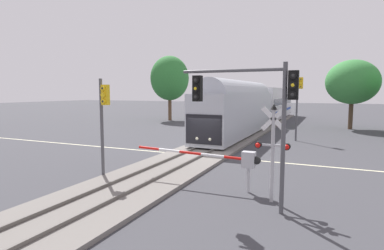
# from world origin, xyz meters

# --- Properties ---
(ground_plane) EXTENTS (220.00, 220.00, 0.00)m
(ground_plane) POSITION_xyz_m (0.00, 0.00, 0.00)
(ground_plane) COLOR #3D3D42
(road_centre_stripe) EXTENTS (44.00, 0.20, 0.01)m
(road_centre_stripe) POSITION_xyz_m (0.00, 0.00, 0.00)
(road_centre_stripe) COLOR beige
(road_centre_stripe) RESTS_ON ground
(railway_track) EXTENTS (4.40, 80.00, 0.32)m
(railway_track) POSITION_xyz_m (0.00, 0.00, 0.10)
(railway_track) COLOR slate
(railway_track) RESTS_ON ground
(commuter_train) EXTENTS (3.04, 40.11, 5.16)m
(commuter_train) POSITION_xyz_m (0.00, 19.57, 2.80)
(commuter_train) COLOR #B2B7C1
(commuter_train) RESTS_ON railway_track
(crossing_gate_near) EXTENTS (6.15, 0.40, 1.80)m
(crossing_gate_near) POSITION_xyz_m (4.40, -6.48, 1.41)
(crossing_gate_near) COLOR #B7B7BC
(crossing_gate_near) RESTS_ON ground
(crossing_signal_mast) EXTENTS (1.36, 0.44, 3.91)m
(crossing_signal_mast) POSITION_xyz_m (6.26, -7.32, 2.39)
(crossing_signal_mast) COLOR #B2B2B7
(crossing_signal_mast) RESTS_ON ground
(traffic_signal_far_side) EXTENTS (0.53, 0.38, 5.94)m
(traffic_signal_far_side) POSITION_xyz_m (5.64, 9.56, 3.97)
(traffic_signal_far_side) COLOR #4C4C51
(traffic_signal_far_side) RESTS_ON ground
(traffic_signal_near_right) EXTENTS (4.31, 0.38, 5.40)m
(traffic_signal_near_right) POSITION_xyz_m (5.69, -8.42, 4.06)
(traffic_signal_near_right) COLOR #4C4C51
(traffic_signal_near_right) RESTS_ON ground
(traffic_signal_median) EXTENTS (0.53, 0.38, 5.03)m
(traffic_signal_median) POSITION_xyz_m (-2.06, -7.23, 3.37)
(traffic_signal_median) COLOR #4C4C51
(traffic_signal_median) RESTS_ON ground
(pine_left_background) EXTENTS (5.82, 5.82, 9.76)m
(pine_left_background) POSITION_xyz_m (-14.29, 22.94, 6.40)
(pine_left_background) COLOR brown
(pine_left_background) RESTS_ON ground
(oak_far_right) EXTENTS (5.90, 5.90, 8.06)m
(oak_far_right) POSITION_xyz_m (10.44, 21.33, 5.48)
(oak_far_right) COLOR #4C3828
(oak_far_right) RESTS_ON ground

